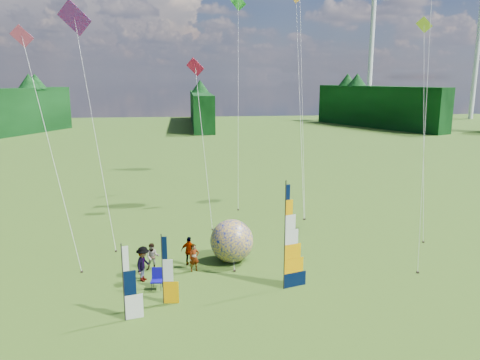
{
  "coord_description": "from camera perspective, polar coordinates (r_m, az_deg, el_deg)",
  "views": [
    {
      "loc": [
        -3.72,
        -18.88,
        10.58
      ],
      "look_at": [
        -1.0,
        4.0,
        5.5
      ],
      "focal_mm": 35.0,
      "sensor_mm": 36.0,
      "label": 1
    }
  ],
  "objects": [
    {
      "name": "camp_chair",
      "position": [
        24.61,
        -10.11,
        -11.84
      ],
      "size": [
        0.69,
        0.69,
        1.09
      ],
      "primitive_type": null,
      "rotation": [
        0.0,
        0.0,
        -0.11
      ],
      "color": "#0A0675",
      "rests_on": "ground"
    },
    {
      "name": "spectator_c",
      "position": [
        25.57,
        -11.72,
        -9.97
      ],
      "size": [
        0.83,
        1.3,
        1.89
      ],
      "primitive_type": "imported",
      "rotation": [
        0.0,
        0.0,
        1.23
      ],
      "color": "#66594C",
      "rests_on": "ground"
    },
    {
      "name": "feather_banner_main",
      "position": [
        23.57,
        5.48,
        -7.06
      ],
      "size": [
        1.43,
        0.54,
        5.47
      ],
      "primitive_type": null,
      "rotation": [
        0.0,
        0.0,
        0.31
      ],
      "color": "black",
      "rests_on": "ground"
    },
    {
      "name": "small_kite_yellow",
      "position": [
        35.22,
        21.55,
        6.87
      ],
      "size": [
        7.71,
        10.22,
        15.38
      ],
      "primitive_type": null,
      "rotation": [
        0.0,
        0.0,
        -0.39
      ],
      "color": "#DDF037",
      "rests_on": "ground"
    },
    {
      "name": "spectator_b",
      "position": [
        26.87,
        -10.6,
        -9.19
      ],
      "size": [
        0.76,
        0.37,
        1.55
      ],
      "primitive_type": "imported",
      "rotation": [
        0.0,
        0.0,
        -0.0
      ],
      "color": "#66594C",
      "rests_on": "ground"
    },
    {
      "name": "kite_rainbow_delta",
      "position": [
        31.88,
        -17.46,
        7.68
      ],
      "size": [
        8.9,
        11.65,
        16.5
      ],
      "primitive_type": null,
      "rotation": [
        0.0,
        0.0,
        -0.22
      ],
      "color": "#DC0032",
      "rests_on": "ground"
    },
    {
      "name": "turbine_left",
      "position": [
        135.73,
        26.87,
        13.01
      ],
      "size": [
        8.0,
        1.2,
        30.0
      ],
      "primitive_type": null,
      "color": "silver",
      "rests_on": "ground"
    },
    {
      "name": "small_kite_red",
      "position": [
        35.69,
        -4.53,
        5.57
      ],
      "size": [
        7.13,
        10.77,
        12.67
      ],
      "primitive_type": null,
      "rotation": [
        0.0,
        0.0,
        -0.41
      ],
      "color": "#E61748",
      "rests_on": "ground"
    },
    {
      "name": "small_kite_pink",
      "position": [
        29.77,
        -22.25,
        4.86
      ],
      "size": [
        7.0,
        9.61,
        14.27
      ],
      "primitive_type": null,
      "rotation": [
        0.0,
        0.0,
        0.06
      ],
      "color": "#CA3B63",
      "rests_on": "ground"
    },
    {
      "name": "small_kite_orange",
      "position": [
        38.7,
        7.32,
        10.59
      ],
      "size": [
        5.18,
        11.68,
        18.79
      ],
      "primitive_type": null,
      "rotation": [
        0.0,
        0.0,
        0.15
      ],
      "color": "orange",
      "rests_on": "ground"
    },
    {
      "name": "ground",
      "position": [
        21.96,
        3.99,
        -16.4
      ],
      "size": [
        220.0,
        220.0,
        0.0
      ],
      "primitive_type": "plane",
      "color": "#446716",
      "rests_on": "ground"
    },
    {
      "name": "small_kite_green",
      "position": [
        41.62,
        -0.22,
        10.77
      ],
      "size": [
        5.88,
        13.03,
        18.74
      ],
      "primitive_type": null,
      "rotation": [
        0.0,
        0.0,
        0.18
      ],
      "color": "green",
      "rests_on": "ground"
    },
    {
      "name": "kite_parafoil",
      "position": [
        29.94,
        21.92,
        10.84
      ],
      "size": [
        9.22,
        12.23,
        20.41
      ],
      "primitive_type": null,
      "rotation": [
        0.0,
        0.0,
        0.23
      ],
      "color": "#DD0007",
      "rests_on": "ground"
    },
    {
      "name": "kite_whale",
      "position": [
        39.7,
        7.56,
        13.91
      ],
      "size": [
        6.12,
        14.5,
        23.35
      ],
      "primitive_type": null,
      "rotation": [
        0.0,
        0.0,
        -0.07
      ],
      "color": "black",
      "rests_on": "ground"
    },
    {
      "name": "bol_inflatable",
      "position": [
        27.44,
        -1.01,
        -7.43
      ],
      "size": [
        3.03,
        3.03,
        2.52
      ],
      "primitive_type": "sphere",
      "rotation": [
        0.0,
        0.0,
        0.23
      ],
      "color": "#00117C",
      "rests_on": "ground"
    },
    {
      "name": "treeline_ring",
      "position": [
        20.34,
        4.16,
        -6.48
      ],
      "size": [
        210.0,
        210.0,
        8.0
      ],
      "primitive_type": null,
      "color": "#0F4716",
      "rests_on": "ground"
    },
    {
      "name": "side_banner_left",
      "position": [
        22.69,
        -9.44,
        -10.83
      ],
      "size": [
        0.95,
        0.19,
        3.37
      ],
      "primitive_type": null,
      "rotation": [
        0.0,
        0.0,
        -0.1
      ],
      "color": "#FFA200",
      "rests_on": "ground"
    },
    {
      "name": "turbine_right",
      "position": [
        130.4,
        15.64,
        13.94
      ],
      "size": [
        8.0,
        1.2,
        30.0
      ],
      "primitive_type": null,
      "color": "silver",
      "rests_on": "ground"
    },
    {
      "name": "spectator_a",
      "position": [
        26.4,
        -5.62,
        -9.4
      ],
      "size": [
        0.66,
        0.54,
        1.57
      ],
      "primitive_type": "imported",
      "rotation": [
        0.0,
        0.0,
        0.31
      ],
      "color": "#66594C",
      "rests_on": "ground"
    },
    {
      "name": "side_banner_far",
      "position": [
        21.54,
        -14.03,
        -12.2
      ],
      "size": [
        1.02,
        0.33,
        3.47
      ],
      "primitive_type": null,
      "rotation": [
        0.0,
        0.0,
        0.23
      ],
      "color": "white",
      "rests_on": "ground"
    },
    {
      "name": "spectator_d",
      "position": [
        27.19,
        -6.19,
        -8.61
      ],
      "size": [
        1.07,
        0.66,
        1.7
      ],
      "primitive_type": "imported",
      "rotation": [
        0.0,
        0.0,
        2.87
      ],
      "color": "#66594C",
      "rests_on": "ground"
    }
  ]
}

